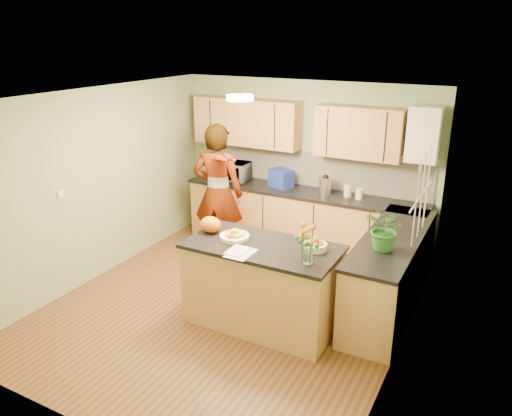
% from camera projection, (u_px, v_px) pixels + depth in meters
% --- Properties ---
extents(floor, '(4.50, 4.50, 0.00)m').
position_uv_depth(floor, '(230.00, 306.00, 6.06)').
color(floor, '#533517').
rests_on(floor, ground).
extents(ceiling, '(4.00, 4.50, 0.02)m').
position_uv_depth(ceiling, '(226.00, 97.00, 5.22)').
color(ceiling, silver).
rests_on(ceiling, wall_back).
extents(wall_back, '(4.00, 0.02, 2.50)m').
position_uv_depth(wall_back, '(305.00, 165.00, 7.51)').
color(wall_back, '#92A979').
rests_on(wall_back, floor).
extents(wall_front, '(4.00, 0.02, 2.50)m').
position_uv_depth(wall_front, '(75.00, 298.00, 3.76)').
color(wall_front, '#92A979').
rests_on(wall_front, floor).
extents(wall_left, '(0.02, 4.50, 2.50)m').
position_uv_depth(wall_left, '(97.00, 185.00, 6.52)').
color(wall_left, '#92A979').
rests_on(wall_left, floor).
extents(wall_right, '(0.02, 4.50, 2.50)m').
position_uv_depth(wall_right, '(408.00, 242.00, 4.75)').
color(wall_right, '#92A979').
rests_on(wall_right, floor).
extents(back_counter, '(3.64, 0.62, 0.94)m').
position_uv_depth(back_counter, '(302.00, 221.00, 7.48)').
color(back_counter, tan).
rests_on(back_counter, floor).
extents(right_counter, '(0.62, 2.24, 0.94)m').
position_uv_depth(right_counter, '(391.00, 273.00, 5.85)').
color(right_counter, tan).
rests_on(right_counter, floor).
extents(splashback, '(3.60, 0.02, 0.52)m').
position_uv_depth(splashback, '(311.00, 169.00, 7.47)').
color(splashback, '#EDE7CD').
rests_on(splashback, back_counter).
extents(upper_cabinets, '(3.20, 0.34, 0.70)m').
position_uv_depth(upper_cabinets, '(291.00, 126.00, 7.25)').
color(upper_cabinets, tan).
rests_on(upper_cabinets, wall_back).
extents(boiler, '(0.40, 0.30, 0.86)m').
position_uv_depth(boiler, '(424.00, 135.00, 6.41)').
color(boiler, white).
rests_on(boiler, wall_back).
extents(window_right, '(0.01, 1.30, 1.05)m').
position_uv_depth(window_right, '(422.00, 195.00, 5.16)').
color(window_right, white).
rests_on(window_right, wall_right).
extents(light_switch, '(0.02, 0.09, 0.09)m').
position_uv_depth(light_switch, '(61.00, 194.00, 6.00)').
color(light_switch, white).
rests_on(light_switch, wall_left).
extents(ceiling_lamp, '(0.30, 0.30, 0.07)m').
position_uv_depth(ceiling_lamp, '(240.00, 98.00, 5.48)').
color(ceiling_lamp, '#FFEABF').
rests_on(ceiling_lamp, ceiling).
extents(peninsula_island, '(1.68, 0.86, 0.96)m').
position_uv_depth(peninsula_island, '(262.00, 284.00, 5.56)').
color(peninsula_island, tan).
rests_on(peninsula_island, floor).
extents(fruit_dish, '(0.33, 0.33, 0.12)m').
position_uv_depth(fruit_dish, '(235.00, 235.00, 5.54)').
color(fruit_dish, beige).
rests_on(fruit_dish, peninsula_island).
extents(orange_bowl, '(0.25, 0.25, 0.15)m').
position_uv_depth(orange_bowl, '(315.00, 244.00, 5.26)').
color(orange_bowl, beige).
rests_on(orange_bowl, peninsula_island).
extents(flower_vase, '(0.24, 0.24, 0.44)m').
position_uv_depth(flower_vase, '(309.00, 236.00, 4.89)').
color(flower_vase, silver).
rests_on(flower_vase, peninsula_island).
extents(orange_bag, '(0.26, 0.22, 0.19)m').
position_uv_depth(orange_bag, '(210.00, 224.00, 5.72)').
color(orange_bag, orange).
rests_on(orange_bag, peninsula_island).
extents(papers, '(0.24, 0.33, 0.01)m').
position_uv_depth(papers, '(241.00, 253.00, 5.19)').
color(papers, white).
rests_on(papers, peninsula_island).
extents(violinist, '(0.81, 0.62, 1.99)m').
position_uv_depth(violinist, '(218.00, 193.00, 7.03)').
color(violinist, '#D99C84').
rests_on(violinist, floor).
extents(violin, '(0.62, 0.53, 0.15)m').
position_uv_depth(violin, '(221.00, 157.00, 6.56)').
color(violin, '#540B05').
rests_on(violin, violinist).
extents(microwave, '(0.56, 0.40, 0.30)m').
position_uv_depth(microwave, '(232.00, 171.00, 7.78)').
color(microwave, white).
rests_on(microwave, back_counter).
extents(blue_box, '(0.40, 0.35, 0.27)m').
position_uv_depth(blue_box, '(281.00, 178.00, 7.47)').
color(blue_box, navy).
rests_on(blue_box, back_counter).
extents(kettle, '(0.18, 0.18, 0.33)m').
position_uv_depth(kettle, '(325.00, 185.00, 7.14)').
color(kettle, silver).
rests_on(kettle, back_counter).
extents(jar_cream, '(0.13, 0.13, 0.16)m').
position_uv_depth(jar_cream, '(348.00, 191.00, 7.03)').
color(jar_cream, beige).
rests_on(jar_cream, back_counter).
extents(jar_white, '(0.11, 0.11, 0.15)m').
position_uv_depth(jar_white, '(359.00, 194.00, 6.93)').
color(jar_white, white).
rests_on(jar_white, back_counter).
extents(potted_plant, '(0.54, 0.51, 0.48)m').
position_uv_depth(potted_plant, '(387.00, 230.00, 5.25)').
color(potted_plant, '#2C7226').
rests_on(potted_plant, right_counter).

